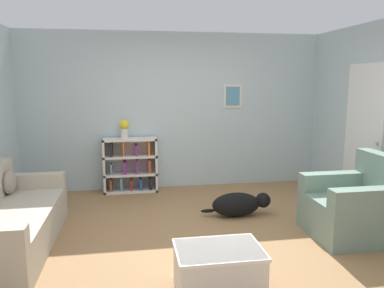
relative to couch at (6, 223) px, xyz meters
The scene contains 8 objects.
ground_plane 2.11m from the couch, ahead, with size 14.00×14.00×0.00m, color #997047.
wall_back 3.19m from the couch, 46.34° to the left, with size 5.60×0.13×2.60m.
couch is the anchor object (origin of this frame).
bookshelf 2.40m from the couch, 56.06° to the left, with size 0.87×0.30×0.89m.
recliner_chair 3.95m from the couch, ahead, with size 0.95×0.88×0.97m.
coffee_table 2.38m from the couch, 29.20° to the right, with size 0.75×0.53×0.39m.
dog 2.83m from the couch, 11.71° to the left, with size 0.96×0.29×0.33m.
vase 2.46m from the couch, 57.55° to the left, with size 0.16×0.16×0.30m.
Camera 1 is at (-0.73, -4.04, 1.82)m, focal length 35.00 mm.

